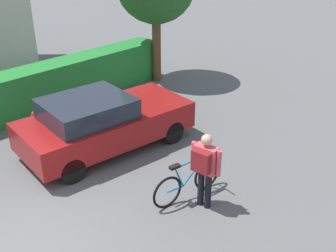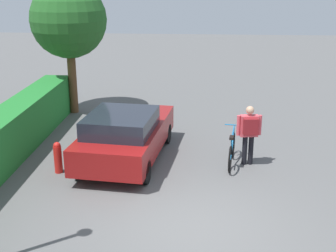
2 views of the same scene
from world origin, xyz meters
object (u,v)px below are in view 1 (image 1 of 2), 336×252
parked_car_near (103,122)px  bicycle (188,181)px  person_rider (205,165)px  fire_hydrant (37,125)px

parked_car_near → bicycle: size_ratio=2.50×
bicycle → parked_car_near: bearing=88.9°
person_rider → fire_hydrant: person_rider is taller
bicycle → fire_hydrant: size_ratio=2.11×
bicycle → person_rider: bearing=-91.7°
bicycle → fire_hydrant: (-0.85, 4.36, 0.03)m
bicycle → person_rider: size_ratio=1.08×
parked_car_near → bicycle: 2.81m
parked_car_near → person_rider: size_ratio=2.71×
bicycle → fire_hydrant: bearing=101.1°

